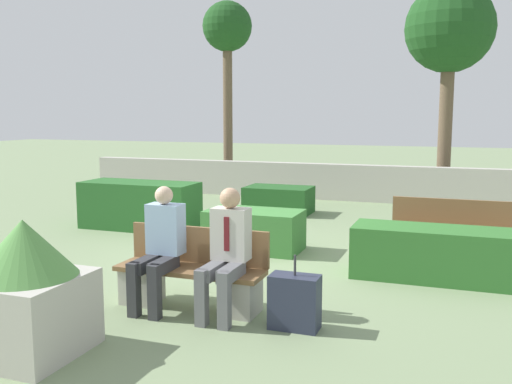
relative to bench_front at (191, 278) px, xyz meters
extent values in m
plane|color=gray|center=(-0.28, 2.09, -0.31)|extent=(60.00, 60.00, 0.00)
cube|color=#B7B2A8|center=(-0.28, 8.10, 0.12)|extent=(12.91, 0.30, 0.86)
cube|color=brown|center=(0.00, -0.04, 0.10)|extent=(1.62, 0.44, 0.05)
cube|color=brown|center=(0.00, 0.20, 0.32)|extent=(1.62, 0.04, 0.40)
cube|color=#B7B2A8|center=(-0.58, -0.04, -0.12)|extent=(0.36, 0.40, 0.38)
cube|color=#B7B2A8|center=(0.58, -0.04, -0.12)|extent=(0.36, 0.40, 0.38)
cube|color=brown|center=(2.63, 3.07, 0.10)|extent=(1.80, 0.44, 0.05)
cube|color=brown|center=(2.63, 3.31, 0.32)|extent=(1.80, 0.04, 0.40)
cube|color=#B7B2A8|center=(1.96, 3.07, -0.12)|extent=(0.36, 0.40, 0.38)
cube|color=#B7B2A8|center=(3.30, 3.07, -0.12)|extent=(0.36, 0.40, 0.38)
cube|color=slate|center=(0.37, -0.25, 0.19)|extent=(0.14, 0.46, 0.13)
cube|color=slate|center=(0.57, -0.25, 0.19)|extent=(0.14, 0.46, 0.13)
cube|color=slate|center=(0.35, -0.48, -0.03)|extent=(0.11, 0.11, 0.56)
cube|color=slate|center=(0.59, -0.48, -0.03)|extent=(0.11, 0.11, 0.56)
cube|color=beige|center=(0.47, -0.01, 0.52)|extent=(0.38, 0.22, 0.54)
sphere|color=tan|center=(0.47, -0.03, 0.90)|extent=(0.21, 0.21, 0.21)
cube|color=maroon|center=(0.47, -0.13, 0.54)|extent=(0.06, 0.01, 0.35)
cube|color=#333338|center=(-0.39, -0.25, 0.19)|extent=(0.14, 0.46, 0.13)
cube|color=#333338|center=(-0.19, -0.25, 0.19)|extent=(0.14, 0.46, 0.13)
cube|color=#333338|center=(-0.41, -0.48, -0.03)|extent=(0.11, 0.11, 0.56)
cube|color=#333338|center=(-0.17, -0.48, -0.03)|extent=(0.11, 0.11, 0.56)
cube|color=#9EBCE0|center=(-0.29, -0.01, 0.52)|extent=(0.38, 0.22, 0.54)
sphere|color=beige|center=(-0.29, -0.03, 0.89)|extent=(0.19, 0.19, 0.19)
cube|color=#3D7A38|center=(-0.25, 2.64, 0.00)|extent=(1.43, 0.79, 0.61)
cube|color=#33702D|center=(2.43, 1.95, 0.02)|extent=(2.06, 0.73, 0.65)
cube|color=#235623|center=(-0.88, 5.87, -0.03)|extent=(1.35, 0.86, 0.55)
cube|color=#286028|center=(-2.75, 3.49, 0.11)|extent=(2.10, 0.84, 0.84)
cube|color=#B7B2A8|center=(-0.79, -1.57, 0.03)|extent=(0.91, 0.91, 0.69)
cone|color=#569347|center=(-0.79, -1.57, 0.62)|extent=(0.90, 0.90, 0.49)
cube|color=#282D42|center=(1.22, -0.24, -0.05)|extent=(0.48, 0.26, 0.53)
cylinder|color=#333338|center=(1.22, -0.24, 0.32)|extent=(0.02, 0.02, 0.20)
cylinder|color=brown|center=(-3.57, 9.59, 1.72)|extent=(0.26, 0.26, 4.07)
sphere|color=#1E4C1E|center=(-3.57, 9.59, 4.13)|extent=(1.37, 1.37, 1.37)
cylinder|color=brown|center=(2.27, 9.18, 1.43)|extent=(0.32, 0.32, 3.48)
sphere|color=#1E4C1E|center=(2.27, 9.18, 3.75)|extent=(2.09, 2.09, 2.09)
camera|label=1|loc=(2.67, -5.33, 1.75)|focal=40.00mm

